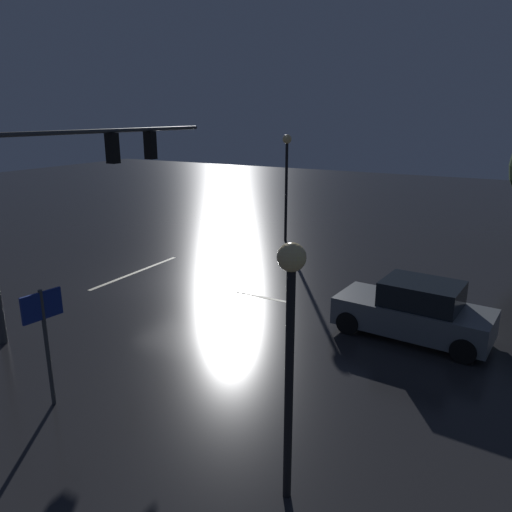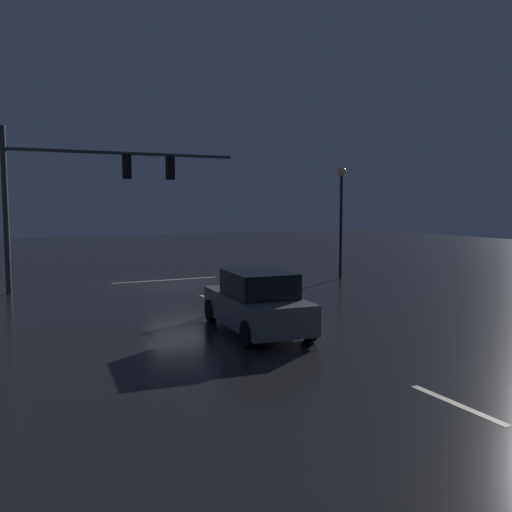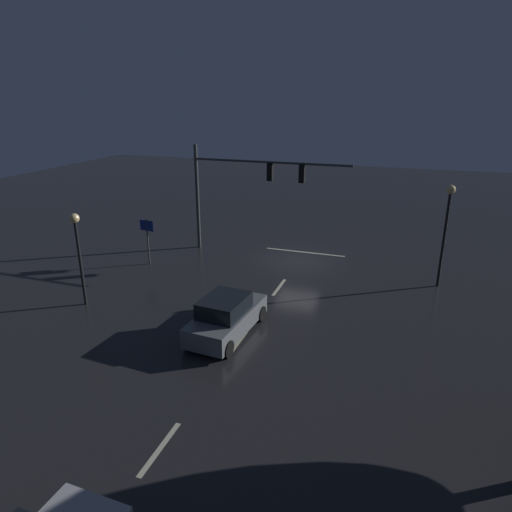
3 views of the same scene
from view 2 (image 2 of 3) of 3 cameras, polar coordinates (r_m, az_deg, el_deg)
name	(u,v)px [view 2 (image 2 of 3)]	position (r m, az deg, el deg)	size (l,w,h in m)	color
ground_plane	(178,285)	(24.41, -8.06, -3.01)	(80.00, 80.00, 0.00)	#232326
traffic_signal_assembly	(89,181)	(23.97, -16.88, 7.44)	(9.60, 0.47, 6.54)	#383A3D
lane_dash_far	(211,299)	(20.68, -4.65, -4.48)	(2.20, 0.16, 0.01)	beige
lane_dash_mid	(291,333)	(15.35, 3.58, -7.95)	(2.20, 0.16, 0.01)	beige
lane_dash_near	(457,404)	(10.76, 20.00, -14.16)	(2.20, 0.16, 0.01)	beige
stop_bar	(166,280)	(26.14, -9.29, -2.46)	(5.00, 0.16, 0.01)	beige
car_approaching	(257,303)	(15.43, 0.10, -4.86)	(2.21, 4.48, 1.70)	slate
street_lamp_left_kerb	(341,201)	(26.53, 8.78, 5.59)	(0.44, 0.44, 5.26)	black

